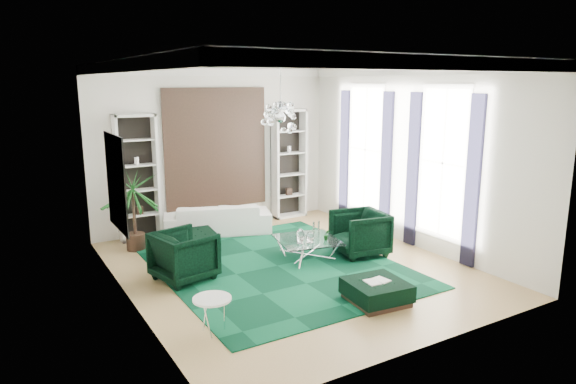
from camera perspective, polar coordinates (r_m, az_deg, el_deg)
floor at (r=9.92m, az=0.24°, el=-8.44°), size 6.00×7.00×0.02m
ceiling at (r=9.29m, az=0.26°, el=14.20°), size 6.00×7.00×0.02m
wall_back at (r=12.52m, az=-8.08°, el=4.79°), size 6.00×0.02×3.80m
wall_front at (r=6.72m, az=15.86°, el=-1.89°), size 6.00×0.02×3.80m
wall_left at (r=8.30m, az=-17.86°, el=0.61°), size 0.02×7.00×3.80m
wall_right at (r=11.25m, az=13.54°, el=3.75°), size 0.02×7.00×3.80m
crown_molding at (r=9.29m, az=0.26°, el=13.53°), size 6.00×7.00×0.18m
ceiling_medallion at (r=9.55m, az=-0.70°, el=13.91°), size 0.90×0.90×0.05m
tapestry at (r=12.48m, az=-7.99°, el=4.77°), size 2.50×0.06×2.80m
shelving_left at (r=11.80m, az=-16.38°, el=1.51°), size 0.90×0.38×2.80m
shelving_right at (r=13.29m, az=0.11°, el=3.15°), size 0.90×0.38×2.80m
painting at (r=8.90m, az=-18.47°, el=0.98°), size 0.04×1.30×1.60m
window_near at (r=10.61m, az=16.84°, el=3.08°), size 0.03×1.10×2.90m
curtain_near_a at (r=10.13m, az=19.85°, el=1.03°), size 0.07×0.30×3.25m
curtain_near_b at (r=11.16m, az=13.70°, el=2.38°), size 0.07×0.30×3.25m
window_far at (r=12.34m, az=8.62°, el=4.67°), size 0.03×1.10×2.90m
curtain_far_a at (r=11.77m, az=10.85°, el=3.00°), size 0.07×0.30×3.25m
curtain_far_b at (r=12.96m, az=6.28°, el=3.97°), size 0.07×0.30×3.25m
rug at (r=9.95m, az=-1.20°, el=-8.24°), size 4.20×5.00×0.02m
sofa at (r=12.10m, az=-7.85°, el=-2.93°), size 2.61×1.67×0.71m
armchair_left at (r=9.39m, az=-11.45°, el=-6.94°), size 1.18×1.16×0.89m
armchair_right at (r=10.60m, az=7.96°, el=-4.53°), size 1.15×1.13×0.91m
coffee_table at (r=10.35m, az=2.16°, el=-6.31°), size 1.38×1.38×0.40m
ottoman_side at (r=10.85m, az=-10.56°, el=-5.59°), size 1.04×1.04×0.42m
ottoman_front at (r=8.49m, az=9.79°, el=-10.89°), size 0.97×0.97×0.35m
book at (r=8.42m, az=9.84°, el=-9.69°), size 0.40×0.27×0.03m
side_table at (r=7.46m, az=-8.37°, el=-13.50°), size 0.68×0.68×0.52m
palm at (r=11.11m, az=-16.82°, el=-0.93°), size 1.71×1.71×2.13m
chandelier at (r=9.24m, az=-0.84°, el=8.26°), size 0.93×0.93×0.68m
table_plant at (r=10.22m, az=4.29°, el=-4.76°), size 0.14×0.13×0.22m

